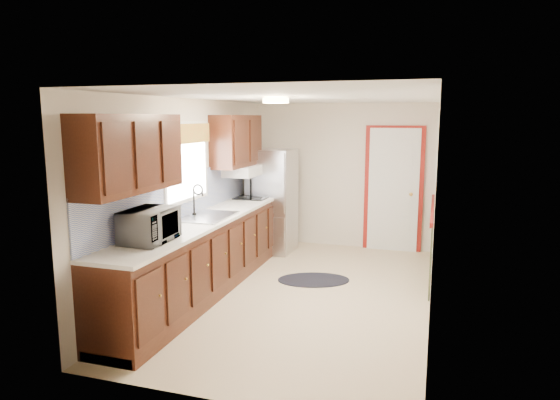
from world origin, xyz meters
The scene contains 8 objects.
room_shell centered at (0.00, 0.00, 1.20)m, with size 3.20×5.20×2.52m.
kitchen_run centered at (-1.24, -0.29, 0.81)m, with size 0.63×4.00×2.20m.
back_wall_trim centered at (0.99, 2.21, 0.89)m, with size 1.12×2.30×2.08m.
ceiling_fixture centered at (-0.30, -0.20, 2.36)m, with size 0.30×0.30×0.06m, color #FFD88C.
microwave centered at (-1.20, -1.51, 1.14)m, with size 0.60×0.33×0.41m, color white.
refrigerator centered at (-1.02, 1.82, 0.83)m, with size 0.71×0.71×1.67m.
rug centered at (-0.01, 0.54, 0.01)m, with size 0.96×0.62×0.01m, color black.
cooktop centered at (-1.19, 1.40, 0.95)m, with size 0.48×0.57×0.02m, color black.
Camera 1 is at (1.49, -5.74, 2.17)m, focal length 32.00 mm.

